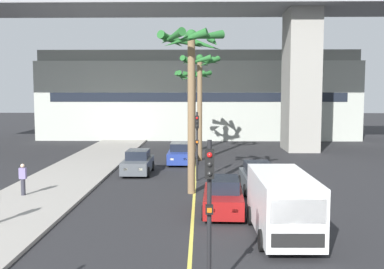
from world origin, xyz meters
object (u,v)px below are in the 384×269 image
at_px(car_queue_second, 138,163).
at_px(car_queue_third, 223,197).
at_px(traffic_light_median_near, 209,197).
at_px(car_queue_front, 258,178).
at_px(delivery_van, 282,203).
at_px(palm_tree_far_median, 200,75).
at_px(palm_tree_mid_median, 191,61).
at_px(palm_tree_near_median, 193,87).
at_px(car_queue_fourth, 180,154).
at_px(pedestrian_far_along, 23,179).
at_px(traffic_light_median_far, 197,137).

distance_m(car_queue_second, car_queue_third, 11.02).
bearing_deg(traffic_light_median_near, car_queue_front, 77.49).
distance_m(car_queue_front, delivery_van, 7.97).
height_order(delivery_van, palm_tree_far_median, palm_tree_far_median).
bearing_deg(car_queue_third, palm_tree_mid_median, 111.71).
bearing_deg(delivery_van, car_queue_third, 120.77).
distance_m(traffic_light_median_near, palm_tree_near_median, 29.56).
bearing_deg(palm_tree_far_median, palm_tree_mid_median, -92.23).
bearing_deg(car_queue_second, palm_tree_near_median, 72.61).
bearing_deg(car_queue_third, palm_tree_far_median, 94.02).
relative_size(car_queue_second, car_queue_fourth, 1.00).
distance_m(delivery_van, pedestrian_far_along, 13.54).
distance_m(palm_tree_near_median, pedestrian_far_along, 20.61).
distance_m(traffic_light_median_near, palm_tree_far_median, 24.45).
bearing_deg(car_queue_front, pedestrian_far_along, -171.11).
relative_size(delivery_van, palm_tree_near_median, 0.72).
bearing_deg(traffic_light_median_near, palm_tree_near_median, 91.80).
relative_size(palm_tree_far_median, pedestrian_far_along, 5.11).
relative_size(car_queue_third, car_queue_fourth, 1.01).
xyz_separation_m(traffic_light_median_far, pedestrian_far_along, (-8.83, -4.63, -1.72)).
height_order(delivery_van, pedestrian_far_along, delivery_van).
bearing_deg(car_queue_front, delivery_van, -90.59).
bearing_deg(car_queue_fourth, traffic_light_median_near, -85.44).
distance_m(car_queue_second, palm_tree_far_median, 9.28).
bearing_deg(pedestrian_far_along, palm_tree_near_median, 65.32).
bearing_deg(palm_tree_mid_median, car_queue_fourth, 95.80).
height_order(car_queue_third, delivery_van, delivery_van).
height_order(traffic_light_median_far, pedestrian_far_along, traffic_light_median_far).
xyz_separation_m(car_queue_second, traffic_light_median_near, (4.40, -18.28, 1.99)).
height_order(car_queue_fourth, delivery_van, delivery_van).
distance_m(car_queue_front, traffic_light_median_far, 4.76).
bearing_deg(pedestrian_far_along, traffic_light_median_far, 27.65).
bearing_deg(palm_tree_near_median, palm_tree_mid_median, -89.48).
xyz_separation_m(traffic_light_median_near, pedestrian_far_along, (-9.29, 11.17, -1.72)).
height_order(car_queue_front, car_queue_second, same).
xyz_separation_m(car_queue_second, traffic_light_median_far, (3.94, -2.49, 1.99)).
relative_size(traffic_light_median_far, palm_tree_far_median, 0.51).
bearing_deg(car_queue_second, delivery_van, -61.24).
distance_m(car_queue_fourth, palm_tree_mid_median, 11.93).
distance_m(palm_tree_mid_median, palm_tree_far_median, 11.69).
bearing_deg(palm_tree_near_median, palm_tree_far_median, -83.41).
bearing_deg(delivery_van, palm_tree_near_median, 98.77).
bearing_deg(delivery_van, car_queue_fourth, 104.84).
xyz_separation_m(car_queue_front, pedestrian_far_along, (-12.19, -1.91, 0.28)).
height_order(car_queue_third, traffic_light_median_far, traffic_light_median_far).
bearing_deg(car_queue_third, pedestrian_far_along, 165.45).
bearing_deg(palm_tree_mid_median, palm_tree_near_median, 90.52).
relative_size(car_queue_second, palm_tree_near_median, 0.56).
relative_size(traffic_light_median_near, pedestrian_far_along, 2.59).
bearing_deg(car_queue_fourth, palm_tree_far_median, 46.93).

